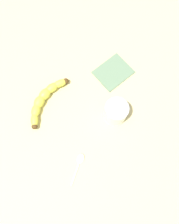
{
  "coord_description": "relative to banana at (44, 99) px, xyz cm",
  "views": [
    {
      "loc": [
        7.45,
        24.65,
        84.39
      ],
      "look_at": [
        0.78,
        0.87,
        5.0
      ],
      "focal_mm": 37.04,
      "sensor_mm": 36.0,
      "label": 1
    }
  ],
  "objects": [
    {
      "name": "wooden_tabletop",
      "position": [
        -15.41,
        8.36,
        -3.31
      ],
      "size": [
        120.0,
        120.0,
        3.0
      ],
      "primitive_type": "cube",
      "color": "#D4C484",
      "rests_on": "ground"
    },
    {
      "name": "banana",
      "position": [
        0.0,
        0.0,
        0.0
      ],
      "size": [
        17.4,
        16.55,
        3.61
      ],
      "rotation": [
        0.0,
        0.0,
        0.76
      ],
      "color": "#DDE045",
      "rests_on": "wooden_tabletop"
    },
    {
      "name": "folded_napkin",
      "position": [
        -28.07,
        -4.4,
        -1.51
      ],
      "size": [
        16.53,
        15.35,
        0.6
      ],
      "primitive_type": "cube",
      "rotation": [
        0.0,
        0.0,
        0.42
      ],
      "color": "slate",
      "rests_on": "wooden_tabletop"
    },
    {
      "name": "teaspoon",
      "position": [
        -6.83,
        24.77,
        -1.41
      ],
      "size": [
        7.57,
        10.03,
        0.8
      ],
      "rotation": [
        0.0,
        0.0,
        4.11
      ],
      "color": "silver",
      "rests_on": "wooden_tabletop"
    },
    {
      "name": "smoothie_glass",
      "position": [
        -23.31,
        12.44,
        2.36
      ],
      "size": [
        8.06,
        8.06,
        8.67
      ],
      "color": "silver",
      "rests_on": "wooden_tabletop"
    }
  ]
}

